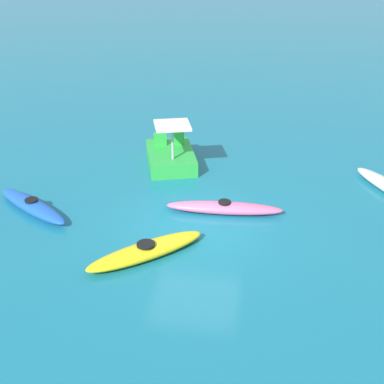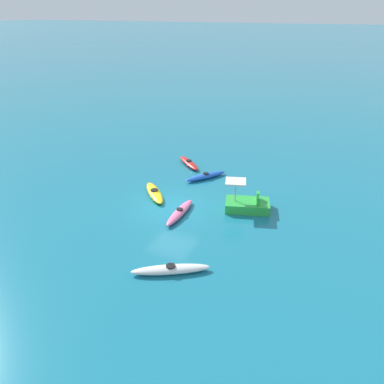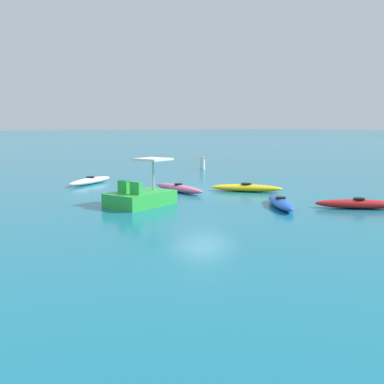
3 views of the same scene
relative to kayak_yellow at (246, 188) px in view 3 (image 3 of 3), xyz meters
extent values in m
plane|color=#19728C|center=(-0.96, -1.65, -0.16)|extent=(600.00, 600.00, 0.00)
ellipsoid|color=yellow|center=(0.00, 0.00, 0.00)|extent=(2.81, 2.62, 0.32)
cylinder|color=black|center=(0.00, 0.00, 0.18)|extent=(0.64, 0.64, 0.05)
ellipsoid|color=blue|center=(3.72, -1.75, 0.00)|extent=(2.85, 2.14, 0.32)
cylinder|color=black|center=(3.72, -1.75, 0.18)|extent=(0.51, 0.51, 0.05)
ellipsoid|color=white|center=(-6.54, -4.47, 0.00)|extent=(2.27, 3.19, 0.32)
cylinder|color=black|center=(-6.54, -4.47, 0.18)|extent=(0.55, 0.55, 0.05)
ellipsoid|color=red|center=(5.49, 0.30, 0.00)|extent=(2.51, 2.61, 0.32)
cylinder|color=black|center=(5.49, 0.30, 0.18)|extent=(0.55, 0.55, 0.05)
ellipsoid|color=pink|center=(-1.65, -2.49, 0.00)|extent=(3.28, 0.74, 0.32)
cylinder|color=black|center=(-1.65, -2.49, 0.18)|extent=(0.37, 0.37, 0.05)
cube|color=green|center=(0.50, -5.60, 0.09)|extent=(2.15, 2.74, 0.50)
cube|color=green|center=(0.38, -6.21, 0.56)|extent=(0.47, 0.28, 0.44)
cube|color=green|center=(0.95, -6.03, 0.56)|extent=(0.47, 0.28, 0.44)
cylinder|color=#B2B2B7|center=(0.29, -4.93, 0.89)|extent=(0.08, 0.08, 1.10)
cube|color=silver|center=(0.29, -4.93, 1.48)|extent=(1.38, 1.38, 0.08)
cylinder|color=silver|center=(-9.46, 4.71, 0.16)|extent=(0.35, 0.35, 0.65)
sphere|color=tan|center=(-9.46, 4.71, 0.61)|extent=(0.22, 0.22, 0.22)
camera|label=1|loc=(-2.83, 10.54, 7.03)|focal=49.61mm
camera|label=2|loc=(-19.17, -11.25, 10.03)|focal=38.24mm
camera|label=3|loc=(15.15, -13.82, 2.69)|focal=43.73mm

